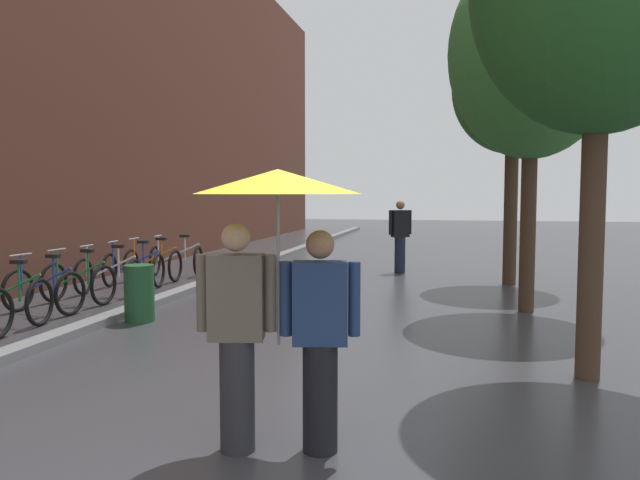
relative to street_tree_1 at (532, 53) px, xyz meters
The scene contains 14 objects.
ground_plane 7.81m from the street_tree_1, 116.49° to the right, with size 80.00×80.00×0.00m, color #38383D.
kerb_strip 8.41m from the street_tree_1, 146.71° to the left, with size 0.30×36.00×0.12m, color slate.
street_tree_1 is the anchor object (origin of this frame).
street_tree_2 3.10m from the street_tree_1, 90.16° to the left, with size 2.49×2.49×5.43m.
parked_bicycle_1 8.78m from the street_tree_1, 160.40° to the right, with size 1.14×0.79×0.96m.
parked_bicycle_2 8.58m from the street_tree_1, 166.56° to the right, with size 1.14×0.80×0.96m.
parked_bicycle_3 8.42m from the street_tree_1, behind, with size 1.13×0.78×0.96m.
parked_bicycle_4 8.34m from the street_tree_1, behind, with size 1.12×0.76×0.96m.
parked_bicycle_5 8.44m from the street_tree_1, behind, with size 1.16×0.83×0.96m.
parked_bicycle_6 8.61m from the street_tree_1, 165.80° to the left, with size 1.11×0.74×0.96m.
parked_bicycle_7 8.77m from the street_tree_1, 159.02° to the left, with size 1.16×0.83×0.96m.
couple_under_umbrella 7.07m from the street_tree_1, 111.64° to the right, with size 1.23×1.23×2.09m.
litter_bin 7.11m from the street_tree_1, 160.60° to the right, with size 0.44×0.44×0.85m, color #1E4C28.
pedestrian_walking_midground 6.06m from the street_tree_1, 118.10° to the left, with size 0.52×0.44×1.74m.
Camera 1 is at (1.80, -4.50, 1.92)m, focal length 35.03 mm.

